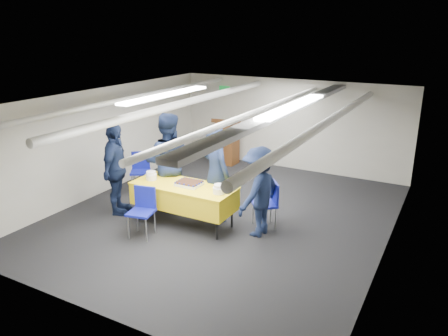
{
  "coord_description": "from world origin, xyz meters",
  "views": [
    {
      "loc": [
        3.76,
        -6.91,
        3.53
      ],
      "look_at": [
        0.09,
        -0.2,
        1.05
      ],
      "focal_mm": 35.0,
      "sensor_mm": 36.0,
      "label": 1
    }
  ],
  "objects_px": {
    "sheet_cake": "(189,183)",
    "chair_near": "(143,206)",
    "sailor_a": "(216,173)",
    "podium": "(227,141)",
    "serving_table": "(184,196)",
    "chair_left": "(141,167)",
    "sailor_c": "(116,169)",
    "chair_right": "(269,200)",
    "sailor_d": "(259,192)",
    "sailor_b": "(167,162)"
  },
  "relations": [
    {
      "from": "serving_table",
      "to": "chair_left",
      "type": "xyz_separation_m",
      "value": [
        -1.85,
        1.03,
        -0.03
      ]
    },
    {
      "from": "podium",
      "to": "sailor_c",
      "type": "xyz_separation_m",
      "value": [
        -0.31,
        -3.93,
        0.29
      ]
    },
    {
      "from": "podium",
      "to": "sailor_c",
      "type": "height_order",
      "value": "sailor_c"
    },
    {
      "from": "chair_right",
      "to": "serving_table",
      "type": "bearing_deg",
      "value": -156.25
    },
    {
      "from": "podium",
      "to": "chair_right",
      "type": "height_order",
      "value": "podium"
    },
    {
      "from": "serving_table",
      "to": "sailor_c",
      "type": "relative_size",
      "value": 1.08
    },
    {
      "from": "serving_table",
      "to": "podium",
      "type": "distance_m",
      "value": 3.89
    },
    {
      "from": "sailor_d",
      "to": "sailor_a",
      "type": "bearing_deg",
      "value": -92.74
    },
    {
      "from": "sailor_c",
      "to": "serving_table",
      "type": "bearing_deg",
      "value": -104.54
    },
    {
      "from": "chair_left",
      "to": "sailor_a",
      "type": "xyz_separation_m",
      "value": [
        2.26,
        -0.56,
        0.4
      ]
    },
    {
      "from": "sailor_a",
      "to": "sailor_c",
      "type": "bearing_deg",
      "value": 42.94
    },
    {
      "from": "sheet_cake",
      "to": "sailor_a",
      "type": "bearing_deg",
      "value": 54.94
    },
    {
      "from": "sheet_cake",
      "to": "sailor_b",
      "type": "xyz_separation_m",
      "value": [
        -0.79,
        0.44,
        0.17
      ]
    },
    {
      "from": "serving_table",
      "to": "podium",
      "type": "relative_size",
      "value": 1.56
    },
    {
      "from": "podium",
      "to": "chair_near",
      "type": "bearing_deg",
      "value": -80.73
    },
    {
      "from": "chair_right",
      "to": "sailor_a",
      "type": "bearing_deg",
      "value": -171.03
    },
    {
      "from": "serving_table",
      "to": "sailor_d",
      "type": "xyz_separation_m",
      "value": [
        1.39,
        0.26,
        0.24
      ]
    },
    {
      "from": "sailor_b",
      "to": "sailor_a",
      "type": "bearing_deg",
      "value": 152.08
    },
    {
      "from": "chair_near",
      "to": "sailor_d",
      "type": "distance_m",
      "value": 2.05
    },
    {
      "from": "sailor_a",
      "to": "sailor_d",
      "type": "relative_size",
      "value": 1.15
    },
    {
      "from": "sailor_c",
      "to": "sailor_b",
      "type": "bearing_deg",
      "value": -70.06
    },
    {
      "from": "chair_near",
      "to": "sheet_cake",
      "type": "bearing_deg",
      "value": 56.6
    },
    {
      "from": "chair_left",
      "to": "sailor_b",
      "type": "xyz_separation_m",
      "value": [
        1.16,
        -0.56,
        0.45
      ]
    },
    {
      "from": "sheet_cake",
      "to": "chair_right",
      "type": "xyz_separation_m",
      "value": [
        1.33,
        0.6,
        -0.28
      ]
    },
    {
      "from": "sailor_b",
      "to": "sailor_d",
      "type": "bearing_deg",
      "value": 146.39
    },
    {
      "from": "sailor_b",
      "to": "sailor_d",
      "type": "xyz_separation_m",
      "value": [
        2.08,
        -0.21,
        -0.18
      ]
    },
    {
      "from": "chair_right",
      "to": "chair_left",
      "type": "height_order",
      "value": "same"
    },
    {
      "from": "sheet_cake",
      "to": "chair_near",
      "type": "xyz_separation_m",
      "value": [
        -0.49,
        -0.74,
        -0.28
      ]
    },
    {
      "from": "chair_right",
      "to": "sailor_a",
      "type": "distance_m",
      "value": 1.11
    },
    {
      "from": "serving_table",
      "to": "chair_left",
      "type": "distance_m",
      "value": 2.12
    },
    {
      "from": "sheet_cake",
      "to": "podium",
      "type": "distance_m",
      "value": 3.9
    },
    {
      "from": "sailor_a",
      "to": "sailor_c",
      "type": "height_order",
      "value": "sailor_a"
    },
    {
      "from": "sailor_a",
      "to": "sailor_c",
      "type": "distance_m",
      "value": 1.96
    },
    {
      "from": "chair_near",
      "to": "sailor_d",
      "type": "xyz_separation_m",
      "value": [
        1.78,
        0.98,
        0.27
      ]
    },
    {
      "from": "podium",
      "to": "sailor_a",
      "type": "relative_size",
      "value": 0.68
    },
    {
      "from": "podium",
      "to": "sailor_c",
      "type": "relative_size",
      "value": 0.69
    },
    {
      "from": "chair_near",
      "to": "sailor_a",
      "type": "xyz_separation_m",
      "value": [
        0.8,
        1.18,
        0.4
      ]
    },
    {
      "from": "chair_right",
      "to": "sailor_a",
      "type": "xyz_separation_m",
      "value": [
        -1.02,
        -0.16,
        0.4
      ]
    },
    {
      "from": "sailor_d",
      "to": "sheet_cake",
      "type": "bearing_deg",
      "value": -70.42
    },
    {
      "from": "podium",
      "to": "sailor_b",
      "type": "bearing_deg",
      "value": -82.66
    },
    {
      "from": "chair_left",
      "to": "sailor_d",
      "type": "bearing_deg",
      "value": -13.3
    },
    {
      "from": "sailor_b",
      "to": "chair_left",
      "type": "bearing_deg",
      "value": -53.6
    },
    {
      "from": "chair_near",
      "to": "chair_right",
      "type": "xyz_separation_m",
      "value": [
        1.82,
        1.34,
        0.0
      ]
    },
    {
      "from": "chair_right",
      "to": "sailor_c",
      "type": "bearing_deg",
      "value": -163.64
    },
    {
      "from": "chair_right",
      "to": "chair_left",
      "type": "xyz_separation_m",
      "value": [
        -3.29,
        0.4,
        0.0
      ]
    },
    {
      "from": "sheet_cake",
      "to": "chair_right",
      "type": "bearing_deg",
      "value": 24.38
    },
    {
      "from": "sailor_a",
      "to": "sailor_d",
      "type": "bearing_deg",
      "value": -169.32
    },
    {
      "from": "chair_left",
      "to": "sailor_c",
      "type": "bearing_deg",
      "value": -70.97
    },
    {
      "from": "chair_near",
      "to": "chair_left",
      "type": "xyz_separation_m",
      "value": [
        -1.46,
        1.74,
        0.0
      ]
    },
    {
      "from": "sheet_cake",
      "to": "podium",
      "type": "xyz_separation_m",
      "value": [
        -1.21,
        3.7,
        -0.19
      ]
    }
  ]
}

